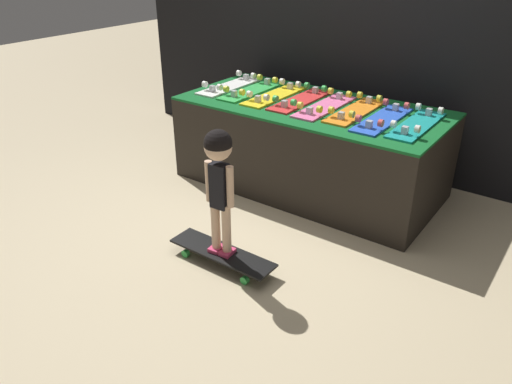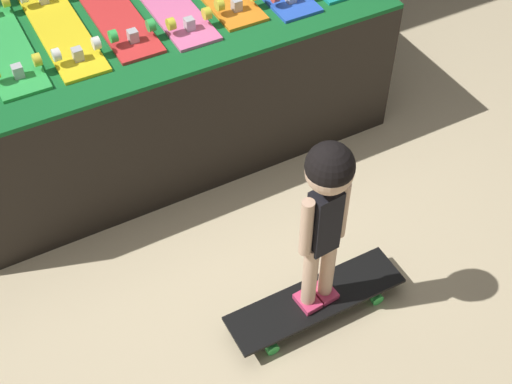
% 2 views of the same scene
% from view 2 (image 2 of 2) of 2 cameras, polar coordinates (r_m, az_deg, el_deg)
% --- Properties ---
extents(ground_plane, '(16.00, 16.00, 0.00)m').
position_cam_2_polar(ground_plane, '(3.28, -3.30, -2.04)').
color(ground_plane, beige).
extents(display_rack, '(2.11, 1.01, 0.71)m').
position_cam_2_polar(display_rack, '(3.49, -8.44, 9.23)').
color(display_rack, black).
rests_on(display_rack, ground_plane).
extents(skateboard_green_on_rack, '(0.20, 0.72, 0.09)m').
position_cam_2_polar(skateboard_green_on_rack, '(3.19, -19.54, 11.07)').
color(skateboard_green_on_rack, green).
rests_on(skateboard_green_on_rack, display_rack).
extents(skateboard_yellow_on_rack, '(0.20, 0.72, 0.09)m').
position_cam_2_polar(skateboard_yellow_on_rack, '(3.21, -15.36, 12.47)').
color(skateboard_yellow_on_rack, yellow).
rests_on(skateboard_yellow_on_rack, display_rack).
extents(skateboard_red_on_rack, '(0.20, 0.72, 0.09)m').
position_cam_2_polar(skateboard_red_on_rack, '(3.27, -11.33, 13.92)').
color(skateboard_red_on_rack, red).
rests_on(skateboard_red_on_rack, display_rack).
extents(skateboard_pink_on_rack, '(0.20, 0.72, 0.09)m').
position_cam_2_polar(skateboard_pink_on_rack, '(3.31, -7.09, 14.90)').
color(skateboard_pink_on_rack, pink).
rests_on(skateboard_pink_on_rack, display_rack).
extents(skateboard_on_floor, '(0.75, 0.20, 0.09)m').
position_cam_2_polar(skateboard_on_floor, '(2.91, 4.78, -8.64)').
color(skateboard_on_floor, black).
rests_on(skateboard_on_floor, ground_plane).
extents(child, '(0.20, 0.17, 0.83)m').
position_cam_2_polar(child, '(2.44, 5.64, -0.68)').
color(child, '#E03D6B').
rests_on(child, skateboard_on_floor).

